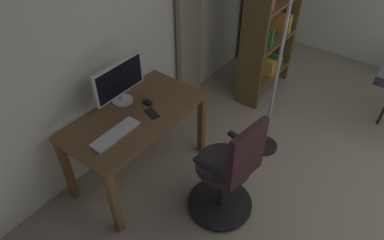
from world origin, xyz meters
name	(u,v)px	position (x,y,z in m)	size (l,w,h in m)	color
desk	(136,123)	(0.86, -2.27, 0.62)	(1.22, 0.65, 0.72)	brown
office_chair	(229,173)	(0.75, -1.39, 0.48)	(0.56, 0.56, 1.03)	black
computer_monitor	(119,81)	(0.79, -2.48, 0.93)	(0.53, 0.18, 0.38)	silver
computer_keyboard	(115,134)	(1.14, -2.20, 0.74)	(0.43, 0.12, 0.02)	silver
computer_mouse	(148,102)	(0.69, -2.27, 0.74)	(0.06, 0.10, 0.04)	black
cell_phone_face_up	(152,113)	(0.77, -2.15, 0.73)	(0.07, 0.14, 0.01)	black
bookshelf	(268,20)	(-1.07, -2.06, 0.91)	(0.84, 0.30, 1.82)	brown
floor_lamp	(288,15)	(-0.15, -1.50, 1.44)	(0.28, 0.28, 1.81)	black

